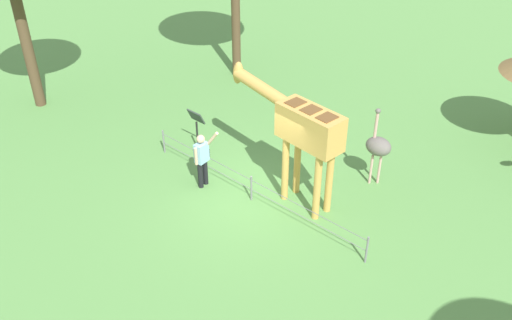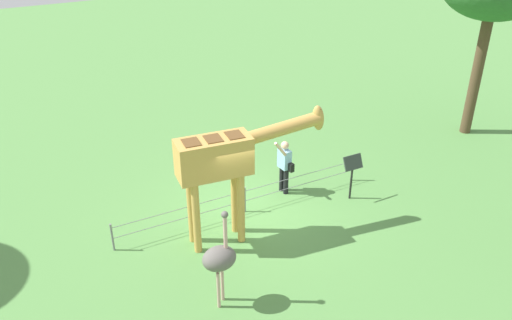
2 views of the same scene
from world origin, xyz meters
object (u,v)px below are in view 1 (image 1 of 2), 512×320
(info_sign, at_px, (196,122))
(giraffe, at_px, (301,127))
(visitor, at_px, (202,157))
(ostrich, at_px, (378,146))

(info_sign, bearing_deg, giraffe, -179.03)
(visitor, height_order, ostrich, ostrich)
(giraffe, bearing_deg, info_sign, 0.97)
(giraffe, bearing_deg, ostrich, -119.10)
(ostrich, bearing_deg, info_sign, 22.83)
(visitor, xyz_separation_m, ostrich, (-3.39, -3.18, 0.27))
(visitor, distance_m, info_sign, 1.85)
(visitor, distance_m, ostrich, 4.66)
(visitor, xyz_separation_m, info_sign, (1.45, -1.14, 0.05))
(visitor, height_order, info_sign, visitor)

